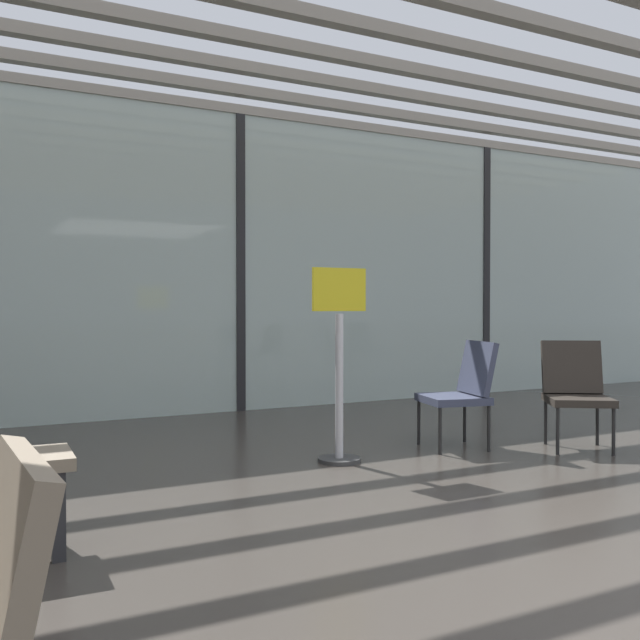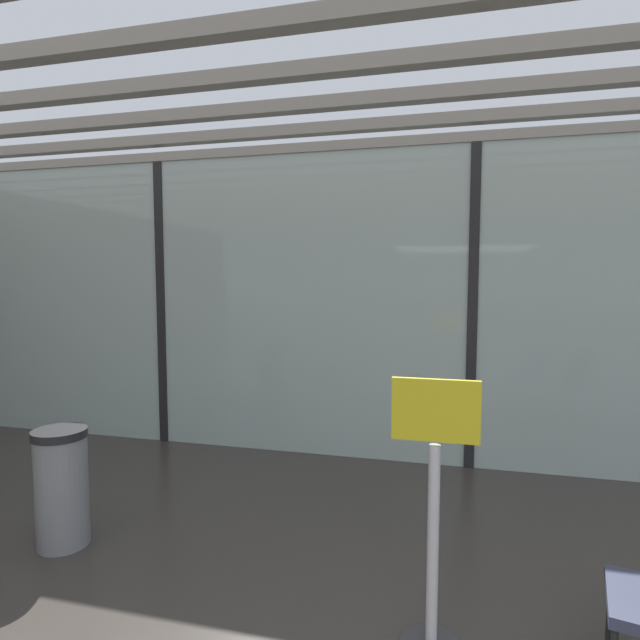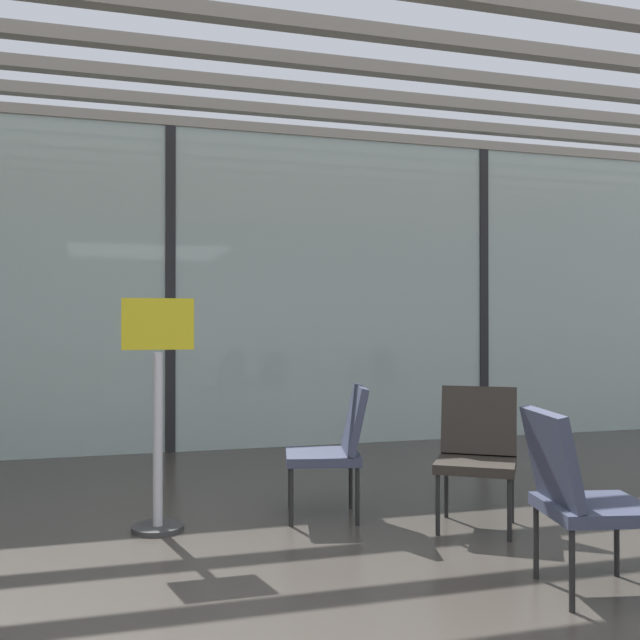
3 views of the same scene
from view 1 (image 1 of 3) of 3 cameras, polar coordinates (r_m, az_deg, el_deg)
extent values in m
cube|color=#A3B7B2|center=(7.85, -6.58, 4.61)|extent=(14.00, 0.08, 3.27)
cube|color=black|center=(7.85, -6.58, 4.61)|extent=(0.10, 0.12, 3.27)
cube|color=black|center=(9.67, 13.20, 3.92)|extent=(0.10, 0.12, 3.27)
cube|color=gray|center=(5.87, 3.51, 22.78)|extent=(13.72, 0.12, 0.10)
cube|color=gray|center=(6.41, 0.23, 20.88)|extent=(13.72, 0.12, 0.10)
cube|color=gray|center=(6.96, -2.46, 19.24)|extent=(13.72, 0.12, 0.10)
cube|color=gray|center=(7.54, -4.71, 17.81)|extent=(13.72, 0.12, 0.10)
cube|color=gray|center=(8.13, -6.61, 16.56)|extent=(13.72, 0.12, 0.10)
ellipsoid|color=silver|center=(12.48, -20.75, 5.53)|extent=(11.68, 4.27, 4.27)
sphere|color=black|center=(10.52, -22.26, 8.11)|extent=(0.28, 0.28, 0.28)
cube|color=#33384C|center=(5.85, 10.75, -6.33)|extent=(0.57, 0.57, 0.06)
cube|color=#33384C|center=(5.92, 12.64, -3.81)|extent=(0.24, 0.50, 0.44)
cylinder|color=black|center=(5.98, 8.03, -8.23)|extent=(0.03, 0.03, 0.37)
cylinder|color=black|center=(5.60, 9.72, -8.87)|extent=(0.03, 0.03, 0.37)
cylinder|color=black|center=(6.15, 11.67, -7.98)|extent=(0.03, 0.03, 0.37)
cylinder|color=black|center=(5.79, 13.55, -8.57)|extent=(0.03, 0.03, 0.37)
cube|color=#28231E|center=(6.04, 20.25, -6.14)|extent=(0.66, 0.66, 0.06)
cube|color=#28231E|center=(6.22, 19.76, -3.61)|extent=(0.48, 0.38, 0.44)
cylinder|color=black|center=(5.82, 18.74, -8.54)|extent=(0.03, 0.03, 0.37)
cylinder|color=black|center=(5.93, 22.74, -8.39)|extent=(0.03, 0.03, 0.37)
cylinder|color=black|center=(6.22, 17.85, -7.91)|extent=(0.03, 0.03, 0.37)
cylinder|color=black|center=(6.33, 21.60, -7.79)|extent=(0.03, 0.03, 0.37)
cube|color=#7F705B|center=(1.54, -24.29, -18.07)|extent=(0.16, 0.49, 0.44)
cube|color=#262628|center=(3.65, -20.80, -14.05)|extent=(0.06, 0.36, 0.41)
cylinder|color=#333333|center=(5.32, 1.57, -11.27)|extent=(0.32, 0.32, 0.03)
cylinder|color=#B2B2B7|center=(5.23, 1.58, -5.53)|extent=(0.06, 0.06, 1.10)
cube|color=gold|center=(5.20, 1.58, 2.49)|extent=(0.44, 0.03, 0.32)
camera|label=2|loc=(3.33, 25.74, 14.79)|focal=28.69mm
camera|label=3|loc=(2.27, 62.49, 3.62)|focal=40.11mm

